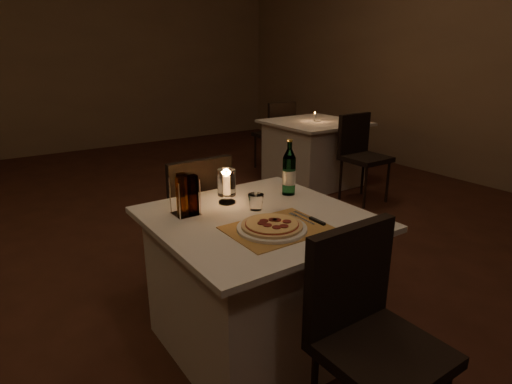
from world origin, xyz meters
TOP-DOWN VIEW (x-y plane):
  - floor at (0.00, 0.00)m, footprint 8.00×10.00m
  - wall_back at (0.00, 5.01)m, footprint 8.00×0.02m
  - main_table at (0.17, -0.52)m, footprint 1.00×1.00m
  - chair_near at (0.17, -1.23)m, footprint 0.42×0.42m
  - chair_far at (0.17, 0.20)m, footprint 0.42×0.42m
  - placemat at (0.15, -0.70)m, footprint 0.45×0.34m
  - plate at (0.12, -0.70)m, footprint 0.32×0.32m
  - pizza at (0.12, -0.70)m, footprint 0.28×0.28m
  - fork at (0.31, -0.66)m, footprint 0.02×0.18m
  - knife at (0.35, -0.72)m, footprint 0.02×0.22m
  - tumbler at (0.21, -0.43)m, footprint 0.08×0.08m
  - water_bottle at (0.51, -0.33)m, footprint 0.08×0.08m
  - hurricane_candle at (0.14, -0.26)m, footprint 0.10×0.10m
  - cruet_caddy at (-0.12, -0.30)m, footprint 0.12×0.12m
  - neighbor_table_right at (2.41, 1.57)m, footprint 1.00×1.00m
  - neighbor_chair_ra at (2.41, 0.85)m, footprint 0.42×0.42m
  - neighbor_chair_rb at (2.41, 2.28)m, footprint 0.42×0.42m
  - neighbor_candle_right at (2.41, 1.57)m, footprint 0.03×0.03m

SIDE VIEW (x-z plane):
  - floor at x=0.00m, z-range -0.02..0.00m
  - main_table at x=0.17m, z-range 0.00..0.74m
  - neighbor_table_right at x=2.41m, z-range 0.00..0.74m
  - chair_near at x=0.17m, z-range 0.10..1.00m
  - chair_far at x=0.17m, z-range 0.10..1.00m
  - neighbor_chair_ra at x=2.41m, z-range 0.10..1.00m
  - neighbor_chair_rb at x=2.41m, z-range 0.10..1.00m
  - placemat at x=0.15m, z-range 0.74..0.74m
  - fork at x=0.31m, z-range 0.74..0.75m
  - knife at x=0.35m, z-range 0.74..0.76m
  - plate at x=0.12m, z-range 0.74..0.76m
  - pizza at x=0.12m, z-range 0.76..0.78m
  - tumbler at x=0.21m, z-range 0.74..0.82m
  - neighbor_candle_right at x=2.41m, z-range 0.73..0.84m
  - cruet_caddy at x=-0.12m, z-range 0.73..0.94m
  - hurricane_candle at x=0.14m, z-range 0.76..0.94m
  - water_bottle at x=0.51m, z-range 0.71..1.02m
  - wall_back at x=0.00m, z-range 0.00..3.00m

